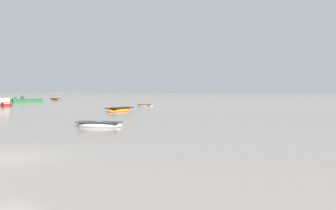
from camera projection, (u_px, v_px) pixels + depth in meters
name	position (u px, v px, depth m)	size (l,w,h in m)	color
ground_plane	(5.00, 157.00, 14.38)	(800.00, 800.00, 0.00)	gray
rowboat_moored_0	(56.00, 100.00, 100.40)	(4.77, 2.86, 0.71)	orange
rowboat_moored_1	(145.00, 106.00, 61.62)	(3.04, 1.21, 0.47)	white
rowboat_moored_2	(120.00, 110.00, 46.01)	(1.93, 4.58, 0.70)	orange
motorboat_moored_2	(22.00, 102.00, 76.92)	(5.01, 7.00, 2.29)	#23602D
rowboat_moored_3	(99.00, 125.00, 26.43)	(3.51, 2.20, 0.52)	white
motorboat_moored_3	(5.00, 104.00, 61.70)	(5.12, 4.85, 1.99)	red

